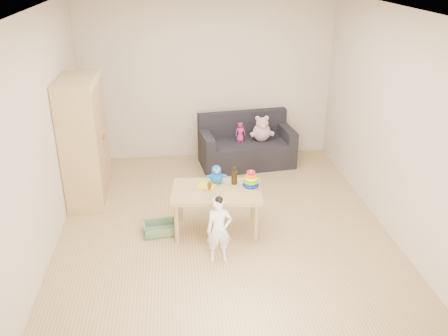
{
  "coord_description": "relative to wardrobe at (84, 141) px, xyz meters",
  "views": [
    {
      "loc": [
        -0.54,
        -5.16,
        3.13
      ],
      "look_at": [
        0.05,
        0.25,
        0.65
      ],
      "focal_mm": 38.0,
      "sensor_mm": 36.0,
      "label": 1
    }
  ],
  "objects": [
    {
      "name": "room",
      "position": [
        1.75,
        -0.88,
        0.45
      ],
      "size": [
        4.5,
        4.5,
        4.5
      ],
      "color": "tan",
      "rests_on": "ground"
    },
    {
      "name": "wooden_figure",
      "position": [
        1.59,
        -1.04,
        -0.23
      ],
      "size": [
        0.06,
        0.05,
        0.12
      ],
      "primitive_type": null,
      "rotation": [
        0.0,
        0.0,
        -0.36
      ],
      "color": "brown",
      "rests_on": "play_table"
    },
    {
      "name": "blue_plush",
      "position": [
        1.69,
        -0.86,
        -0.17
      ],
      "size": [
        0.21,
        0.17,
        0.25
      ],
      "primitive_type": null,
      "rotation": [
        0.0,
        0.0,
        -0.07
      ],
      "color": "blue",
      "rests_on": "play_table"
    },
    {
      "name": "sofa",
      "position": [
        2.34,
        0.89,
        -0.64
      ],
      "size": [
        1.53,
        0.9,
        0.41
      ],
      "primitive_type": "cube",
      "rotation": [
        0.0,
        0.0,
        0.12
      ],
      "color": "black",
      "rests_on": "ground"
    },
    {
      "name": "pink_bear",
      "position": [
        2.57,
        0.89,
        -0.27
      ],
      "size": [
        0.36,
        0.33,
        0.34
      ],
      "primitive_type": null,
      "rotation": [
        0.0,
        0.0,
        0.27
      ],
      "color": "#D099A5",
      "rests_on": "sofa"
    },
    {
      "name": "wardrobe",
      "position": [
        0.0,
        0.0,
        0.0
      ],
      "size": [
        0.47,
        0.94,
        1.7
      ],
      "primitive_type": "cube",
      "color": "#DFC27A",
      "rests_on": "ground"
    },
    {
      "name": "brown_bottle",
      "position": [
        1.9,
        -0.9,
        -0.2
      ],
      "size": [
        0.07,
        0.07,
        0.22
      ],
      "color": "black",
      "rests_on": "play_table"
    },
    {
      "name": "doll",
      "position": [
        2.22,
        0.87,
        -0.28
      ],
      "size": [
        0.17,
        0.13,
        0.31
      ],
      "primitive_type": "imported",
      "rotation": [
        0.0,
        0.0,
        0.12
      ],
      "color": "#CA257F",
      "rests_on": "sofa"
    },
    {
      "name": "yellow_book",
      "position": [
        1.56,
        -0.93,
        -0.28
      ],
      "size": [
        0.28,
        0.28,
        0.02
      ],
      "primitive_type": "cube",
      "rotation": [
        0.0,
        0.0,
        -0.4
      ],
      "color": "yellow",
      "rests_on": "play_table"
    },
    {
      "name": "toddler",
      "position": [
        1.64,
        -1.65,
        -0.47
      ],
      "size": [
        0.28,
        0.19,
        0.75
      ],
      "primitive_type": "imported",
      "rotation": [
        0.0,
        0.0,
        0.03
      ],
      "color": "white",
      "rests_on": "ground"
    },
    {
      "name": "ring_stacker",
      "position": [
        2.08,
        -1.04,
        -0.2
      ],
      "size": [
        0.2,
        0.2,
        0.23
      ],
      "color": "#FFEC0D",
      "rests_on": "play_table"
    },
    {
      "name": "storage_bin",
      "position": [
        0.98,
        -1.02,
        -0.79
      ],
      "size": [
        0.43,
        0.34,
        0.12
      ],
      "primitive_type": null,
      "rotation": [
        0.0,
        0.0,
        0.1
      ],
      "color": "#638661",
      "rests_on": "ground"
    },
    {
      "name": "play_table",
      "position": [
        1.67,
        -1.05,
        -0.57
      ],
      "size": [
        1.12,
        0.78,
        0.56
      ],
      "primitive_type": "cube",
      "rotation": [
        0.0,
        0.0,
        -0.1
      ],
      "color": "tan",
      "rests_on": "ground"
    }
  ]
}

